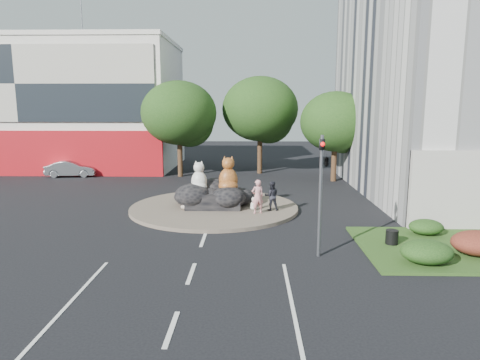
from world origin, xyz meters
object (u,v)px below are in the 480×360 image
Objects in this scene: pedestrian_dark at (272,196)px; litter_bin at (392,237)px; parked_car at (71,169)px; pedestrian_pink at (258,197)px; cat_white at (199,176)px; cat_tabby at (228,174)px; kitten_white at (254,203)px; kitten_calico at (185,201)px.

pedestrian_dark is 7.64m from litter_bin.
parked_car is (-16.91, 12.58, -0.35)m from pedestrian_dark.
pedestrian_pink is 20.89m from parked_car.
cat_white is at bearing -140.33° from parked_car.
parked_car is at bearing 135.56° from cat_tabby.
pedestrian_pink is at bearing 37.07° from pedestrian_dark.
cat_tabby is 2.33m from kitten_white.
cat_white is 0.97× the size of pedestrian_pink.
cat_white is 2.36× the size of kitten_white.
pedestrian_dark is 21.08m from parked_car.
kitten_white is 1.11m from pedestrian_dark.
pedestrian_pink is at bearing -111.70° from kitten_white.
parked_car is 6.73× the size of litter_bin.
kitten_white is at bearing -135.65° from parked_car.
cat_white is at bearing 131.51° from kitten_white.
cat_tabby is at bearing -136.58° from parked_car.
parked_car is at bearing 106.45° from kitten_white.
cat_white is at bearing -15.83° from pedestrian_dark.
pedestrian_pink is at bearing -137.08° from parked_car.
cat_tabby reaches higher than parked_car.
cat_tabby reaches higher than pedestrian_dark.
cat_tabby reaches higher than kitten_white.
pedestrian_pink is (3.44, -1.57, -0.88)m from cat_white.
litter_bin is (21.95, -18.30, -0.26)m from parked_car.
cat_white is 1.10× the size of pedestrian_dark.
kitten_calico is 1.64× the size of litter_bin.
kitten_white is at bearing 7.10° from cat_white.
cat_tabby is 1.12× the size of pedestrian_pink.
cat_white reaches higher than parked_car.
kitten_calico is 0.54× the size of pedestrian_pink.
pedestrian_pink is 3.02× the size of litter_bin.
cat_white reaches higher than kitten_white.
cat_white reaches higher than litter_bin.
cat_tabby is at bearing 138.79° from litter_bin.
cat_tabby is 1.27× the size of pedestrian_dark.
pedestrian_dark is (4.97, -0.02, 0.33)m from kitten_calico.
cat_tabby is at bearing 55.35° from kitten_calico.
kitten_calico is (-0.71, -0.82, -1.31)m from cat_white.
parked_car is 28.58m from litter_bin.
kitten_calico is 0.24× the size of parked_car.
pedestrian_pink reaches higher than parked_car.
cat_tabby reaches higher than litter_bin.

